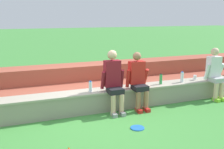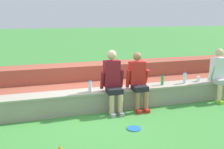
# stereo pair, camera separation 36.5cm
# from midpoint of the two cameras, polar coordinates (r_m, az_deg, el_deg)

# --- Properties ---
(ground_plane) EXTENTS (80.00, 80.00, 0.00)m
(ground_plane) POSITION_cam_midpoint_polar(r_m,az_deg,el_deg) (6.03, -4.33, -8.42)
(ground_plane) COLOR #428E3D
(stone_seating_wall) EXTENTS (7.64, 0.50, 0.48)m
(stone_seating_wall) POSITION_cam_midpoint_polar(r_m,az_deg,el_deg) (6.15, -4.99, -5.46)
(stone_seating_wall) COLOR gray
(stone_seating_wall) RESTS_ON ground
(brick_bleachers) EXTENTS (11.43, 1.41, 0.83)m
(brick_bleachers) POSITION_cam_midpoint_polar(r_m,az_deg,el_deg) (7.28, -7.74, -1.90)
(brick_bleachers) COLOR #A64F3B
(brick_bleachers) RESTS_ON ground
(person_left_of_center) EXTENTS (0.54, 0.58, 1.41)m
(person_left_of_center) POSITION_cam_midpoint_polar(r_m,az_deg,el_deg) (5.90, -1.43, -1.25)
(person_left_of_center) COLOR #DBAD89
(person_left_of_center) RESTS_ON ground
(person_center) EXTENTS (0.55, 0.56, 1.34)m
(person_center) POSITION_cam_midpoint_polar(r_m,az_deg,el_deg) (6.15, 4.01, -1.08)
(person_center) COLOR #996B4C
(person_center) RESTS_ON ground
(person_right_of_center) EXTENTS (0.53, 0.51, 1.35)m
(person_right_of_center) POSITION_cam_midpoint_polar(r_m,az_deg,el_deg) (7.31, 20.11, 0.43)
(person_right_of_center) COLOR beige
(person_right_of_center) RESTS_ON ground
(water_bottle_near_left) EXTENTS (0.08, 0.08, 0.28)m
(water_bottle_near_left) POSITION_cam_midpoint_polar(r_m,az_deg,el_deg) (6.96, 13.48, -0.56)
(water_bottle_near_left) COLOR silver
(water_bottle_near_left) RESTS_ON stone_seating_wall
(water_bottle_center_gap) EXTENTS (0.07, 0.07, 0.25)m
(water_bottle_center_gap) POSITION_cam_midpoint_polar(r_m,az_deg,el_deg) (5.96, -6.44, -2.64)
(water_bottle_center_gap) COLOR silver
(water_bottle_center_gap) RESTS_ON stone_seating_wall
(water_bottle_mid_left) EXTENTS (0.07, 0.07, 0.27)m
(water_bottle_mid_left) POSITION_cam_midpoint_polar(r_m,az_deg,el_deg) (6.66, 8.99, -1.01)
(water_bottle_mid_left) COLOR green
(water_bottle_mid_left) RESTS_ON stone_seating_wall
(plastic_cup_middle) EXTENTS (0.09, 0.09, 0.13)m
(plastic_cup_middle) POSITION_cam_midpoint_polar(r_m,az_deg,el_deg) (7.30, 16.14, -0.65)
(plastic_cup_middle) COLOR white
(plastic_cup_middle) RESTS_ON stone_seating_wall
(plastic_cup_left_end) EXTENTS (0.09, 0.09, 0.11)m
(plastic_cup_left_end) POSITION_cam_midpoint_polar(r_m,az_deg,el_deg) (7.74, 20.84, -0.30)
(plastic_cup_left_end) COLOR red
(plastic_cup_left_end) RESTS_ON stone_seating_wall
(frisbee) EXTENTS (0.27, 0.27, 0.02)m
(frisbee) POSITION_cam_midpoint_polar(r_m,az_deg,el_deg) (5.27, 3.52, -11.49)
(frisbee) COLOR blue
(frisbee) RESTS_ON ground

